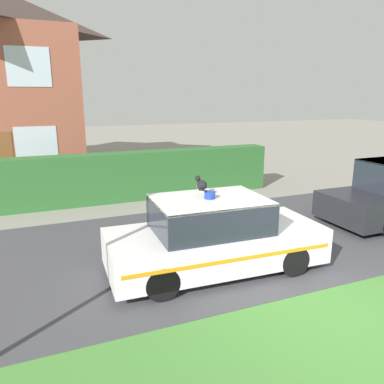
{
  "coord_description": "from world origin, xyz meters",
  "views": [
    {
      "loc": [
        -4.12,
        -3.73,
        3.26
      ],
      "look_at": [
        -0.81,
        4.27,
        1.05
      ],
      "focal_mm": 35.0,
      "sensor_mm": 36.0,
      "label": 1
    }
  ],
  "objects": [
    {
      "name": "ground_plane",
      "position": [
        0.0,
        0.0,
        0.0
      ],
      "size": [
        80.0,
        80.0,
        0.0
      ],
      "primitive_type": "plane",
      "color": "gray"
    },
    {
      "name": "road_strip",
      "position": [
        0.0,
        3.55,
        0.01
      ],
      "size": [
        28.0,
        5.46,
        0.01
      ],
      "primitive_type": "cube",
      "color": "#424247",
      "rests_on": "ground"
    },
    {
      "name": "lawn_verge",
      "position": [
        0.0,
        -0.36,
        0.0
      ],
      "size": [
        28.0,
        2.37,
        0.01
      ],
      "primitive_type": "cube",
      "color": "#478438",
      "rests_on": "ground"
    },
    {
      "name": "garden_hedge",
      "position": [
        -1.16,
        7.95,
        0.77
      ],
      "size": [
        9.09,
        0.72,
        1.54
      ],
      "primitive_type": "cube",
      "color": "#2D662D",
      "rests_on": "ground"
    },
    {
      "name": "police_car",
      "position": [
        -1.2,
        2.25,
        0.69
      ],
      "size": [
        4.15,
        1.81,
        1.56
      ],
      "rotation": [
        0.0,
        0.0,
        -0.04
      ],
      "color": "black",
      "rests_on": "road_strip"
    },
    {
      "name": "cat",
      "position": [
        -1.38,
        2.47,
        1.69
      ],
      "size": [
        0.24,
        0.31,
        0.27
      ],
      "rotation": [
        0.0,
        0.0,
        2.18
      ],
      "color": "black",
      "rests_on": "police_car"
    }
  ]
}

